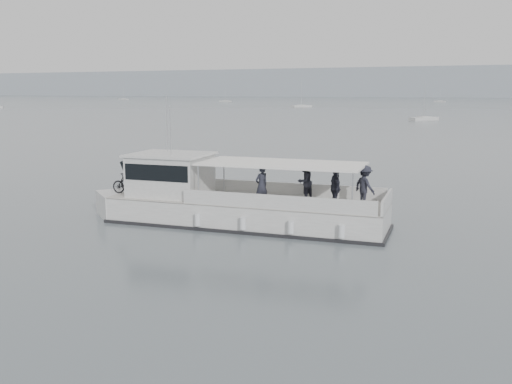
% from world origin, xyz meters
% --- Properties ---
extents(ground, '(1400.00, 1400.00, 0.00)m').
position_xyz_m(ground, '(0.00, 0.00, 0.00)').
color(ground, '#515A5F').
rests_on(ground, ground).
extents(headland, '(1400.00, 90.00, 28.00)m').
position_xyz_m(headland, '(0.00, 560.00, 14.00)').
color(headland, '#939EA8').
rests_on(headland, ground).
extents(tour_boat, '(14.83, 4.83, 6.17)m').
position_xyz_m(tour_boat, '(4.34, -1.64, 1.01)').
color(tour_boat, silver).
rests_on(tour_boat, ground).
extents(moored_fleet, '(374.40, 352.55, 9.94)m').
position_xyz_m(moored_fleet, '(-61.83, 197.94, 0.36)').
color(moored_fleet, silver).
rests_on(moored_fleet, ground).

